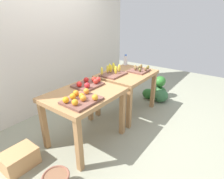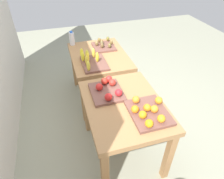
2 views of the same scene
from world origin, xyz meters
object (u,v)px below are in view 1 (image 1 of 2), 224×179
at_px(display_table_right, 127,79).
at_px(apple_bin, 89,83).
at_px(cardboard_produce_box, 20,159).
at_px(water_bottle, 126,60).
at_px(watermelon_pile, 158,91).
at_px(banana_crate, 113,72).
at_px(display_table_left, 84,100).
at_px(kiwi_bin, 139,70).
at_px(orange_bin, 81,99).

height_order(display_table_right, apple_bin, apple_bin).
xyz_separation_m(apple_bin, cardboard_produce_box, (-1.11, 0.18, -0.71)).
distance_m(water_bottle, watermelon_pile, 1.03).
xyz_separation_m(banana_crate, cardboard_produce_box, (-1.76, 0.15, -0.71)).
height_order(display_table_left, watermelon_pile, display_table_left).
bearing_deg(cardboard_produce_box, display_table_left, -18.84).
xyz_separation_m(kiwi_bin, watermelon_pile, (0.68, -0.14, -0.64)).
height_order(display_table_left, apple_bin, apple_bin).
xyz_separation_m(orange_bin, water_bottle, (1.78, 0.49, 0.07)).
bearing_deg(kiwi_bin, display_table_left, 174.37).
distance_m(orange_bin, banana_crate, 1.14).
xyz_separation_m(apple_bin, banana_crate, (0.65, 0.03, 0.01)).
xyz_separation_m(orange_bin, watermelon_pile, (2.23, -0.11, -0.64)).
distance_m(banana_crate, kiwi_bin, 0.54).
height_order(apple_bin, banana_crate, banana_crate).
distance_m(apple_bin, banana_crate, 0.65).
bearing_deg(kiwi_bin, banana_crate, 148.42).
relative_size(kiwi_bin, water_bottle, 1.64).
xyz_separation_m(display_table_right, water_bottle, (0.44, 0.32, 0.22)).
bearing_deg(apple_bin, water_bottle, 8.73).
bearing_deg(water_bottle, apple_bin, -171.27).
bearing_deg(display_table_left, banana_crate, 9.65).
bearing_deg(water_bottle, display_table_left, -168.36).
height_order(display_table_right, watermelon_pile, display_table_right).
xyz_separation_m(banana_crate, watermelon_pile, (1.13, -0.42, -0.65)).
distance_m(kiwi_bin, watermelon_pile, 0.94).
bearing_deg(apple_bin, orange_bin, -147.24).
relative_size(apple_bin, cardboard_produce_box, 1.01).
bearing_deg(kiwi_bin, apple_bin, 167.36).
bearing_deg(watermelon_pile, display_table_right, 162.89).
height_order(orange_bin, kiwi_bin, orange_bin).
bearing_deg(apple_bin, banana_crate, 2.85).
distance_m(apple_bin, cardboard_produce_box, 1.33).
bearing_deg(cardboard_produce_box, water_bottle, 0.52).
bearing_deg(apple_bin, watermelon_pile, -12.37).
xyz_separation_m(water_bottle, cardboard_produce_box, (-2.44, -0.02, -0.77)).
relative_size(display_table_left, orange_bin, 2.36).
distance_m(kiwi_bin, water_bottle, 0.51).
relative_size(orange_bin, kiwi_bin, 1.21).
relative_size(kiwi_bin, watermelon_pile, 0.59).
xyz_separation_m(display_table_left, watermelon_pile, (2.01, -0.27, -0.49)).
height_order(banana_crate, water_bottle, water_bottle).
xyz_separation_m(display_table_left, cardboard_produce_box, (-0.88, 0.30, -0.55)).
bearing_deg(kiwi_bin, water_bottle, 63.17).
bearing_deg(banana_crate, display_table_left, -170.35).
bearing_deg(orange_bin, cardboard_produce_box, 144.73).
height_order(orange_bin, apple_bin, apple_bin).
relative_size(banana_crate, watermelon_pile, 0.71).
distance_m(display_table_right, orange_bin, 1.36).
relative_size(kiwi_bin, cardboard_produce_box, 0.91).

